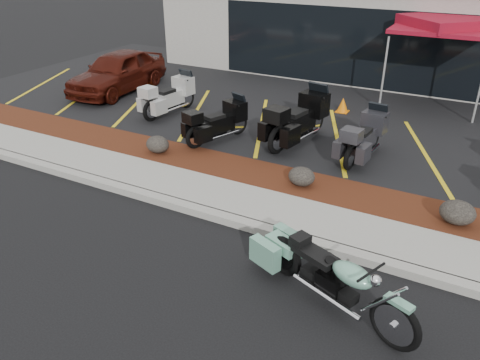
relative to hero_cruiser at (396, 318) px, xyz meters
The scene contains 17 objects.
ground 2.89m from the hero_cruiser, 164.81° to the left, with size 90.00×90.00×0.00m, color black.
curb 3.23m from the hero_cruiser, 149.08° to the left, with size 24.00×0.25×0.15m, color gray.
sidewalk 3.64m from the hero_cruiser, 139.51° to the left, with size 24.00×1.20×0.15m, color gray.
mulch_bed 4.51m from the hero_cruiser, 127.77° to the left, with size 24.00×1.20×0.16m, color #35150C.
upper_lot 9.37m from the hero_cruiser, 107.08° to the left, with size 26.00×9.60×0.15m, color black.
dealership_building 15.53m from the hero_cruiser, 100.24° to the left, with size 18.00×8.16×4.00m.
boulder_left 7.19m from the hero_cruiser, 151.71° to the left, with size 0.58×0.49×0.41m, color black.
boulder_mid 4.32m from the hero_cruiser, 127.30° to the left, with size 0.57×0.47×0.40m, color black.
boulder_right 3.39m from the hero_cruiser, 82.93° to the left, with size 0.63×0.52×0.45m, color black.
hero_cruiser is the anchor object (origin of this frame).
touring_white 10.10m from the hero_cruiser, 139.08° to the left, with size 2.05×0.78×1.19m, color #BABAB6, non-canonical shape.
touring_black_front 7.48m from the hero_cruiser, 133.80° to the left, with size 1.94×0.74×1.13m, color black, non-canonical shape.
touring_black_mid 7.26m from the hero_cruiser, 117.94° to the left, with size 2.38×0.91×1.38m, color black, non-canonical shape.
touring_grey 6.38m from the hero_cruiser, 106.19° to the left, with size 2.02×0.77×1.17m, color #29282D, non-canonical shape.
parked_car 12.80m from the hero_cruiser, 146.66° to the left, with size 1.60×3.98×1.36m, color #401009.
traffic_cone 9.11m from the hero_cruiser, 111.10° to the left, with size 0.35×0.35×0.43m, color orange.
popup_canopy 10.88m from the hero_cruiser, 95.65° to the left, with size 3.75×3.75×2.63m.
Camera 1 is at (3.11, -5.62, 4.76)m, focal length 35.00 mm.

